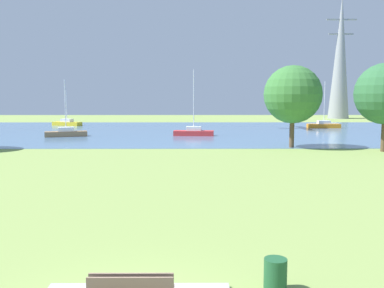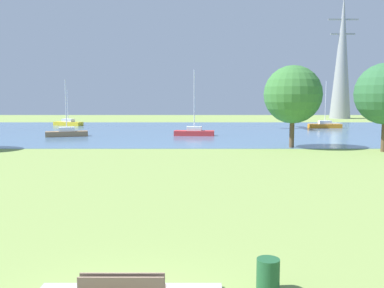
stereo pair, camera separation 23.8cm
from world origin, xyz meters
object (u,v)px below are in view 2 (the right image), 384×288
at_px(sailboat_brown, 68,133).
at_px(litter_bin, 269,275).
at_px(sailboat_red, 195,132).
at_px(tree_mid_shore, 294,95).
at_px(sailboat_yellow, 70,123).
at_px(electricity_pylon, 343,57).
at_px(sailboat_orange, 326,125).

bearing_deg(sailboat_brown, litter_bin, -67.75).
xyz_separation_m(sailboat_red, tree_mid_shore, (8.96, -12.07, 4.41)).
bearing_deg(litter_bin, sailboat_red, 92.17).
height_order(sailboat_brown, sailboat_yellow, sailboat_brown).
relative_size(sailboat_red, electricity_pylon, 0.30).
relative_size(litter_bin, sailboat_yellow, 0.14).
distance_m(sailboat_orange, electricity_pylon, 33.49).
distance_m(sailboat_red, tree_mid_shore, 15.67).
xyz_separation_m(sailboat_yellow, tree_mid_shore, (29.36, -30.30, 4.43)).
bearing_deg(litter_bin, tree_mid_shore, 75.99).
height_order(sailboat_red, sailboat_orange, sailboat_red).
height_order(litter_bin, sailboat_brown, sailboat_brown).
relative_size(sailboat_brown, sailboat_red, 0.85).
bearing_deg(electricity_pylon, sailboat_yellow, -156.00).
bearing_deg(electricity_pylon, sailboat_orange, -112.75).
xyz_separation_m(sailboat_yellow, sailboat_red, (20.39, -18.23, 0.03)).
bearing_deg(tree_mid_shore, sailboat_orange, 66.68).
bearing_deg(litter_bin, sailboat_yellow, 110.14).
xyz_separation_m(sailboat_brown, tree_mid_shore, (24.04, -11.11, 4.42)).
xyz_separation_m(litter_bin, sailboat_yellow, (-21.97, 59.90, 0.05)).
relative_size(litter_bin, electricity_pylon, 0.03).
xyz_separation_m(sailboat_red, sailboat_orange, (19.68, 12.81, -0.01)).
xyz_separation_m(litter_bin, electricity_pylon, (30.10, 83.09, 12.68)).
distance_m(litter_bin, tree_mid_shore, 30.84).
distance_m(litter_bin, sailboat_orange, 57.41).
bearing_deg(sailboat_red, tree_mid_shore, -53.41).
distance_m(litter_bin, sailboat_brown, 43.99).
height_order(sailboat_orange, electricity_pylon, electricity_pylon).
bearing_deg(electricity_pylon, sailboat_brown, -137.82).
relative_size(sailboat_brown, tree_mid_shore, 0.88).
distance_m(sailboat_brown, sailboat_orange, 37.39).
bearing_deg(sailboat_orange, litter_bin, -108.38).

